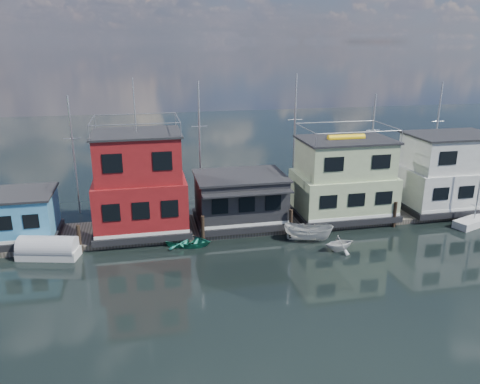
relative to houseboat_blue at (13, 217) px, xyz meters
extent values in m
plane|color=black|center=(18.00, -12.00, -2.21)|extent=(160.00, 160.00, 0.00)
cube|color=#595147|center=(18.00, 0.00, -2.01)|extent=(48.00, 5.00, 0.40)
cube|color=black|center=(0.00, 0.00, -1.56)|extent=(6.40, 4.90, 0.50)
cube|color=#418DBC|center=(0.00, 0.00, 0.19)|extent=(6.00, 4.50, 3.00)
cube|color=black|center=(0.00, 0.00, 1.77)|extent=(6.30, 4.80, 0.16)
cube|color=black|center=(9.50, 0.00, -1.56)|extent=(7.40, 5.90, 0.50)
cube|color=maroon|center=(9.50, 0.00, 0.57)|extent=(7.00, 5.50, 3.74)
cube|color=maroon|center=(9.50, 0.00, 4.17)|extent=(6.30, 4.95, 3.46)
cube|color=black|center=(9.50, 0.00, 5.97)|extent=(6.65, 5.23, 0.16)
cylinder|color=silver|center=(9.50, 0.00, 8.05)|extent=(0.08, 0.08, 4.00)
cube|color=black|center=(17.50, 0.00, -1.56)|extent=(7.40, 5.40, 0.50)
cube|color=black|center=(17.50, 0.00, 0.39)|extent=(7.00, 5.00, 3.40)
cube|color=black|center=(17.50, 0.00, 2.17)|extent=(7.30, 5.30, 0.16)
cube|color=black|center=(17.50, -2.80, 1.58)|extent=(7.00, 1.20, 0.12)
cube|color=black|center=(26.50, 0.00, -1.56)|extent=(8.40, 5.90, 0.50)
cube|color=#A5B888|center=(26.50, 0.00, 0.25)|extent=(8.00, 5.50, 3.12)
cube|color=#A5B888|center=(26.50, 0.00, 3.25)|extent=(7.20, 4.95, 2.88)
cube|color=black|center=(26.50, 0.00, 4.77)|extent=(7.60, 5.23, 0.16)
cylinder|color=yellow|center=(26.50, 0.00, 4.94)|extent=(3.20, 0.56, 0.56)
cube|color=black|center=(36.50, 0.00, -1.56)|extent=(8.40, 5.90, 0.50)
cube|color=silver|center=(36.50, 0.00, 0.25)|extent=(8.00, 5.50, 3.12)
cube|color=silver|center=(36.50, 0.00, 3.25)|extent=(7.20, 4.95, 2.88)
cube|color=black|center=(36.50, 0.00, 4.77)|extent=(7.60, 5.23, 0.16)
cylinder|color=#2D2116|center=(5.00, -2.80, -1.11)|extent=(0.28, 0.28, 2.20)
cylinder|color=#2D2116|center=(14.00, -2.80, -1.11)|extent=(0.28, 0.28, 2.20)
cylinder|color=#2D2116|center=(21.00, -2.80, -1.11)|extent=(0.28, 0.28, 2.20)
cylinder|color=#2D2116|center=(30.00, -2.80, -1.11)|extent=(0.28, 0.28, 2.20)
cylinder|color=silver|center=(4.00, 6.00, 3.04)|extent=(0.16, 0.16, 10.50)
cylinder|color=silver|center=(4.00, 6.00, 4.62)|extent=(1.40, 0.06, 0.06)
cylinder|color=silver|center=(15.00, 6.00, 3.54)|extent=(0.16, 0.16, 11.50)
cylinder|color=silver|center=(15.00, 6.00, 5.27)|extent=(1.40, 0.06, 0.06)
cylinder|color=silver|center=(24.00, 6.00, 3.79)|extent=(0.16, 0.16, 12.00)
cylinder|color=silver|center=(24.00, 6.00, 5.59)|extent=(1.40, 0.06, 0.06)
cylinder|color=silver|center=(32.00, 6.00, 2.79)|extent=(0.16, 0.16, 10.00)
cylinder|color=silver|center=(32.00, 6.00, 4.29)|extent=(1.40, 0.06, 0.06)
cylinder|color=silver|center=(39.00, 6.00, 3.29)|extent=(0.16, 0.16, 11.00)
cylinder|color=silver|center=(39.00, 6.00, 4.94)|extent=(1.40, 0.06, 0.06)
cube|color=beige|center=(2.88, -3.06, -1.85)|extent=(4.52, 2.59, 0.71)
cylinder|color=#A9A9AE|center=(2.88, -3.06, -1.45)|extent=(4.35, 2.64, 1.72)
imported|color=silver|center=(23.67, -6.24, -1.59)|extent=(2.58, 2.30, 1.23)
imported|color=silver|center=(22.00, -4.13, -1.48)|extent=(4.01, 2.88, 1.46)
imported|color=#258871|center=(12.86, -3.07, -1.85)|extent=(4.10, 3.52, 0.71)
cube|color=silver|center=(36.76, -3.86, -1.89)|extent=(4.22, 2.63, 0.62)
cylinder|color=silver|center=(36.76, -3.86, 1.26)|extent=(0.12, 0.12, 5.69)
cube|color=silver|center=(36.76, -3.86, -0.51)|extent=(0.48, 1.19, 0.05)
camera|label=1|loc=(10.03, -35.67, 12.52)|focal=35.00mm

